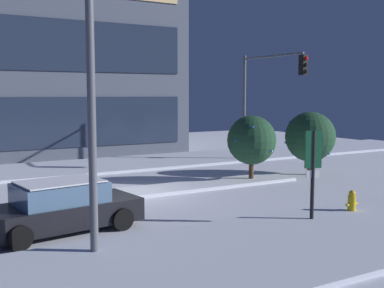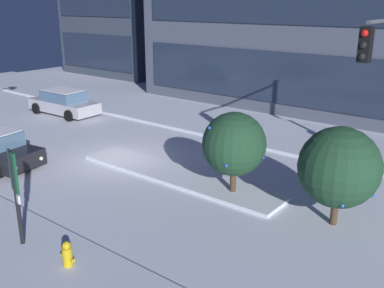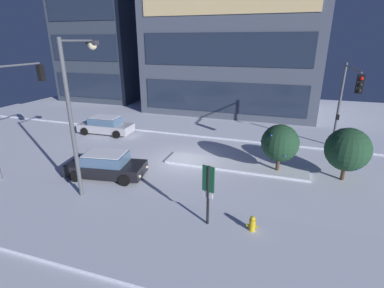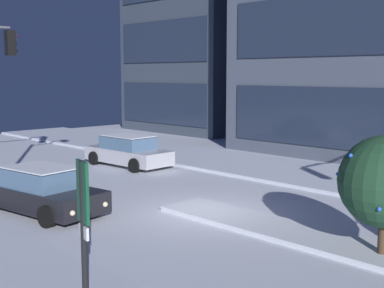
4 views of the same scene
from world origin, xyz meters
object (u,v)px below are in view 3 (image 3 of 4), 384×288
Objects in this scene: street_lamp_arched at (78,97)px; fire_hydrant at (252,225)px; decorated_tree_median at (348,150)px; decorated_tree_left_of_median at (280,143)px; car_far at (106,126)px; parking_info_sign at (208,189)px; traffic_light_corner_near_left at (11,98)px; traffic_light_corner_far_right at (347,95)px; car_near at (106,165)px.

fire_hydrant is (8.73, -0.95, -4.66)m from street_lamp_arched.
decorated_tree_left_of_median is at bearing -178.28° from decorated_tree_median.
fire_hydrant is at bearing -99.72° from street_lamp_arched.
car_far is 1.67× the size of parking_info_sign.
traffic_light_corner_near_left is (-0.57, -7.88, 3.80)m from car_far.
car_far is 0.62× the size of street_lamp_arched.
fire_hydrant is at bearing -123.50° from decorated_tree_median.
parking_info_sign is (-1.89, -0.13, 1.43)m from fire_hydrant.
decorated_tree_median is 3.65m from decorated_tree_left_of_median.
car_far is 16.97m from fire_hydrant.
street_lamp_arched is 2.50× the size of decorated_tree_median.
decorated_tree_left_of_median is (-3.76, -3.76, -2.42)m from traffic_light_corner_far_right.
traffic_light_corner_near_left is at bearing 178.68° from car_near.
parking_info_sign reaches higher than car_far.
car_near is 0.74× the size of traffic_light_corner_near_left.
decorated_tree_median is at bearing 1.72° from decorated_tree_left_of_median.
traffic_light_corner_near_left is 20.52m from traffic_light_corner_far_right.
car_near reaches higher than fire_hydrant.
fire_hydrant is 6.71m from decorated_tree_left_of_median.
car_far is 18.46m from decorated_tree_median.
traffic_light_corner_near_left is 7.92× the size of fire_hydrant.
traffic_light_corner_near_left is 1.04× the size of traffic_light_corner_far_right.
fire_hydrant is 0.27× the size of decorated_tree_left_of_median.
car_far is 18.59m from traffic_light_corner_far_right.
street_lamp_arched is 11.41m from decorated_tree_left_of_median.
street_lamp_arched reaches higher than parking_info_sign.
traffic_light_corner_far_right is at bearing 45.02° from decorated_tree_left_of_median.
traffic_light_corner_near_left is 2.15× the size of decorated_tree_left_of_median.
street_lamp_arched is 9.50× the size of fire_hydrant.
traffic_light_corner_near_left reaches higher than decorated_tree_left_of_median.
decorated_tree_left_of_median is (0.73, 6.50, 1.50)m from fire_hydrant.
traffic_light_corner_far_right is 0.80× the size of street_lamp_arched.
decorated_tree_left_of_median is at bearing -63.07° from street_lamp_arched.
traffic_light_corner_near_left is at bearing 171.78° from fire_hydrant.
street_lamp_arched is at bearing 173.77° from fire_hydrant.
street_lamp_arched is 2.58× the size of decorated_tree_left_of_median.
car_far reaches higher than fire_hydrant.
car_near is at bearing -158.53° from decorated_tree_left_of_median.
street_lamp_arched is at bearing -101.28° from traffic_light_corner_near_left.
car_far is at bearing 169.57° from decorated_tree_median.
traffic_light_corner_near_left is 12.91m from parking_info_sign.
fire_hydrant is (-4.49, -10.27, -3.91)m from traffic_light_corner_far_right.
car_near and car_far have the same top height.
decorated_tree_median is (4.38, 6.61, 1.48)m from fire_hydrant.
car_near is at bearing -60.56° from traffic_light_corner_far_right.
car_near is 0.61× the size of street_lamp_arched.
street_lamp_arched is 2.72× the size of parking_info_sign.
traffic_light_corner_near_left is at bearing -66.45° from traffic_light_corner_far_right.
street_lamp_arched reaches higher than traffic_light_corner_near_left.
decorated_tree_median is 1.03× the size of decorated_tree_left_of_median.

